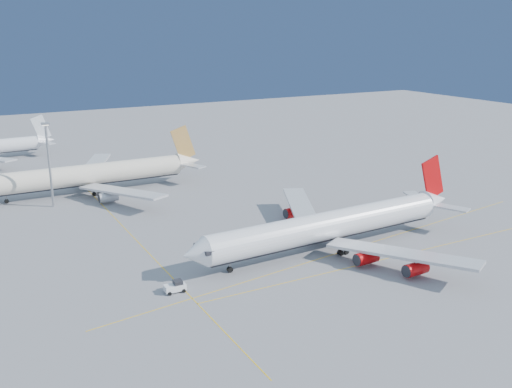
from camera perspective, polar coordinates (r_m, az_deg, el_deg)
name	(u,v)px	position (r m, az deg, el deg)	size (l,w,h in m)	color
ground	(335,240)	(131.90, 7.93, -4.61)	(500.00, 500.00, 0.00)	slate
taxiway_lines	(266,243)	(129.30, 0.97, -4.88)	(118.86, 140.00, 0.02)	#EDB30D
airliner_virgin	(333,225)	(125.61, 7.73, -3.11)	(71.03, 63.82, 17.53)	white
airliner_etihad	(94,174)	(174.43, -15.94, 1.91)	(67.72, 62.80, 17.73)	beige
pushback_tug	(176,287)	(106.80, -8.05, -9.15)	(3.93, 2.48, 2.18)	white
light_mast	(49,158)	(161.35, -20.02, 3.41)	(1.98, 1.98, 22.95)	gray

